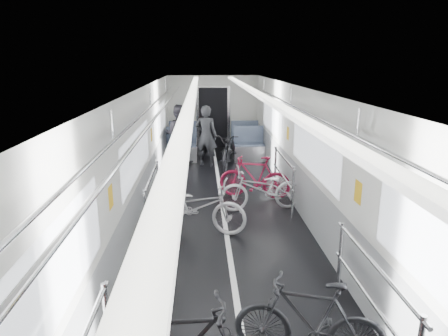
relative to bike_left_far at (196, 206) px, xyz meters
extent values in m
cube|color=black|center=(0.51, 0.02, -0.46)|extent=(3.00, 14.00, 0.01)
cube|color=white|center=(0.51, 0.02, 1.94)|extent=(3.00, 14.00, 0.02)
cube|color=silver|center=(-0.99, 0.02, 0.74)|extent=(0.02, 14.00, 2.40)
cube|color=silver|center=(2.01, 0.02, 0.74)|extent=(0.02, 14.00, 2.40)
cube|color=silver|center=(0.51, 7.02, 0.74)|extent=(3.00, 0.02, 2.40)
cube|color=white|center=(0.51, 0.02, -0.46)|extent=(0.08, 13.80, 0.01)
cube|color=gray|center=(-0.96, 0.02, -0.01)|extent=(0.01, 13.90, 0.90)
cube|color=gray|center=(1.98, 0.02, -0.01)|extent=(0.01, 13.90, 0.90)
cube|color=white|center=(-0.96, 0.02, 0.94)|extent=(0.01, 10.80, 0.75)
cube|color=white|center=(1.98, 0.02, 0.94)|extent=(0.01, 10.80, 0.75)
cube|color=white|center=(-0.04, 0.02, 1.88)|extent=(0.14, 13.40, 0.05)
cube|color=white|center=(1.06, 0.02, 1.88)|extent=(0.14, 13.40, 0.05)
cube|color=black|center=(0.51, 6.96, 0.54)|extent=(0.95, 0.10, 2.00)
imported|color=#ADADB1|center=(0.00, 0.00, 0.00)|extent=(1.87, 1.07, 0.93)
imported|color=black|center=(1.13, -3.15, -0.02)|extent=(1.54, 0.81, 0.89)
imported|color=silver|center=(1.28, 0.96, -0.02)|extent=(1.73, 0.77, 0.88)
imported|color=maroon|center=(1.24, 1.71, 0.00)|extent=(1.60, 0.81, 0.92)
imported|color=black|center=(0.85, 4.35, 0.02)|extent=(0.96, 1.92, 0.97)
imported|color=black|center=(0.24, 4.45, 0.39)|extent=(0.72, 0.58, 1.71)
imported|color=#2D2A31|center=(-0.54, 4.82, 0.38)|extent=(0.94, 0.81, 1.69)
camera|label=1|loc=(0.11, -6.44, 2.43)|focal=32.00mm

